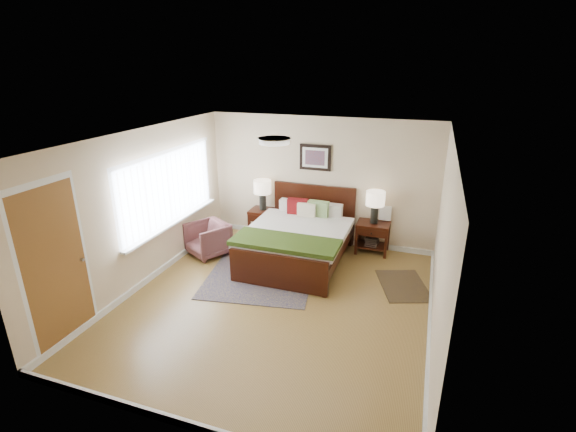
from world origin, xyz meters
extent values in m
plane|color=olive|center=(0.00, 0.00, 0.00)|extent=(5.00, 5.00, 0.00)
cube|color=beige|center=(0.00, 2.50, 1.25)|extent=(4.50, 0.04, 2.50)
cube|color=beige|center=(0.00, -2.50, 1.25)|extent=(4.50, 0.04, 2.50)
cube|color=beige|center=(-2.25, 0.00, 1.25)|extent=(0.04, 5.00, 2.50)
cube|color=beige|center=(2.25, 0.00, 1.25)|extent=(0.04, 5.00, 2.50)
cube|color=white|center=(0.00, 0.00, 2.50)|extent=(4.50, 5.00, 0.02)
cube|color=silver|center=(-2.23, 0.70, 1.40)|extent=(0.02, 2.72, 1.32)
cube|color=silver|center=(-2.21, 0.70, 1.40)|extent=(0.01, 2.60, 1.20)
cube|color=silver|center=(-2.18, 0.70, 0.77)|extent=(0.10, 2.72, 0.04)
cube|color=silver|center=(-2.23, -1.75, 1.09)|extent=(0.01, 1.00, 2.18)
cube|color=brown|center=(-2.23, -1.75, 1.05)|extent=(0.01, 0.90, 2.10)
cylinder|color=#999999|center=(-2.20, -1.37, 1.00)|extent=(0.04, 0.04, 0.04)
cylinder|color=white|center=(0.00, 0.00, 2.46)|extent=(0.40, 0.40, 0.07)
cylinder|color=beige|center=(0.00, 0.00, 2.50)|extent=(0.44, 0.44, 0.01)
cube|color=black|center=(-0.11, 2.46, 0.60)|extent=(1.66, 0.06, 1.16)
cube|color=black|center=(-0.11, 0.37, 0.31)|extent=(1.66, 0.06, 0.58)
cube|color=black|center=(-0.89, 1.41, 0.33)|extent=(0.06, 2.07, 0.19)
cube|color=black|center=(0.68, 1.41, 0.33)|extent=(0.06, 2.07, 0.19)
cube|color=beige|center=(-0.11, 1.41, 0.47)|extent=(1.56, 2.05, 0.23)
cube|color=beige|center=(-0.11, 1.31, 0.62)|extent=(1.74, 1.82, 0.10)
cube|color=#2E4012|center=(-0.11, 0.73, 0.67)|extent=(1.78, 0.70, 0.07)
cube|color=beige|center=(-0.47, 2.22, 0.77)|extent=(0.52, 0.18, 0.27)
cube|color=beige|center=(0.26, 2.22, 0.77)|extent=(0.52, 0.18, 0.27)
cube|color=#610B0D|center=(-0.33, 2.10, 0.81)|extent=(0.40, 0.17, 0.33)
cube|color=#769455|center=(0.08, 2.10, 0.81)|extent=(0.40, 0.16, 0.33)
cube|color=beige|center=(-0.13, 2.02, 0.79)|extent=(0.36, 0.13, 0.29)
cube|color=black|center=(-0.11, 2.48, 1.72)|extent=(0.62, 0.03, 0.50)
cube|color=silver|center=(-0.11, 2.46, 1.72)|extent=(0.50, 0.01, 0.38)
cube|color=#A52D23|center=(-0.11, 2.44, 1.72)|extent=(0.38, 0.01, 0.28)
cube|color=black|center=(-1.13, 2.27, 0.58)|extent=(0.51, 0.46, 0.05)
cube|color=black|center=(-1.36, 2.07, 0.28)|extent=(0.05, 0.05, 0.56)
cube|color=black|center=(-0.91, 2.07, 0.28)|extent=(0.05, 0.05, 0.56)
cube|color=black|center=(-1.36, 2.47, 0.28)|extent=(0.05, 0.05, 0.56)
cube|color=black|center=(-0.91, 2.47, 0.28)|extent=(0.05, 0.05, 0.56)
cube|color=black|center=(-1.13, 2.06, 0.48)|extent=(0.45, 0.03, 0.14)
cube|color=black|center=(1.12, 2.27, 0.58)|extent=(0.61, 0.45, 0.05)
cube|color=black|center=(0.84, 2.07, 0.28)|extent=(0.05, 0.05, 0.56)
cube|color=black|center=(1.39, 2.07, 0.28)|extent=(0.05, 0.05, 0.56)
cube|color=black|center=(0.84, 2.47, 0.28)|extent=(0.05, 0.05, 0.56)
cube|color=black|center=(1.39, 2.47, 0.28)|extent=(0.05, 0.05, 0.56)
cube|color=black|center=(1.12, 2.06, 0.48)|extent=(0.55, 0.03, 0.14)
cube|color=black|center=(1.12, 2.27, 0.14)|extent=(0.55, 0.39, 0.03)
cube|color=black|center=(1.12, 2.27, 0.17)|extent=(0.22, 0.28, 0.03)
cube|color=black|center=(1.12, 2.27, 0.20)|extent=(0.22, 0.28, 0.03)
cube|color=black|center=(1.12, 2.27, 0.24)|extent=(0.22, 0.28, 0.03)
cube|color=black|center=(1.12, 2.27, 0.28)|extent=(0.22, 0.28, 0.03)
cube|color=black|center=(1.12, 2.27, 0.31)|extent=(0.22, 0.28, 0.03)
cylinder|color=black|center=(-1.13, 2.27, 0.77)|extent=(0.14, 0.14, 0.32)
cylinder|color=black|center=(-1.13, 2.27, 0.95)|extent=(0.02, 0.02, 0.06)
cylinder|color=beige|center=(-1.13, 2.27, 1.09)|extent=(0.35, 0.35, 0.26)
cylinder|color=black|center=(1.12, 2.27, 0.77)|extent=(0.14, 0.14, 0.32)
cylinder|color=black|center=(1.12, 2.27, 0.95)|extent=(0.02, 0.02, 0.06)
cylinder|color=beige|center=(1.12, 2.27, 1.09)|extent=(0.35, 0.35, 0.26)
imported|color=brown|center=(-1.80, 1.15, 0.31)|extent=(0.93, 0.94, 0.63)
cube|color=#0D0B3B|center=(-0.59, 1.00, 0.01)|extent=(2.15, 2.74, 0.01)
cube|color=black|center=(1.80, 1.14, 0.01)|extent=(1.03, 1.24, 0.01)
camera|label=1|loc=(1.97, -5.15, 3.44)|focal=26.00mm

